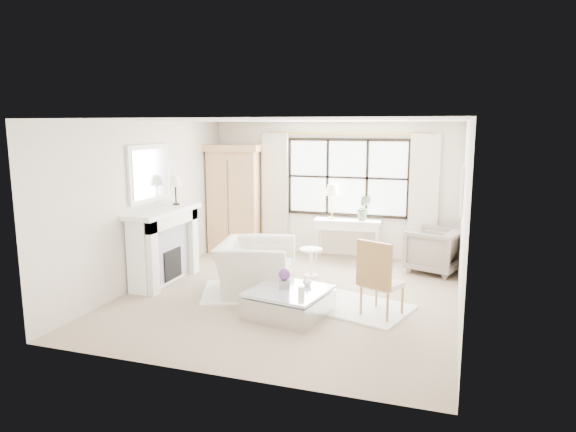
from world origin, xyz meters
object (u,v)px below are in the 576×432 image
object	(u,v)px
console_table	(347,239)
armoire	(234,198)
coffee_table	(289,303)
club_armchair	(256,267)

from	to	relation	value
console_table	armoire	bearing A→B (deg)	177.54
armoire	coffee_table	distance (m)	4.02
club_armchair	coffee_table	bearing A→B (deg)	-144.75
armoire	console_table	size ratio (longest dim) A/B	1.68
armoire	coffee_table	size ratio (longest dim) A/B	1.92
console_table	coffee_table	xyz separation A→B (m)	(-0.14, -3.30, -0.22)
console_table	club_armchair	world-z (taller)	club_armchair
club_armchair	coffee_table	size ratio (longest dim) A/B	1.08
armoire	console_table	distance (m)	2.50
console_table	coffee_table	size ratio (longest dim) A/B	1.14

